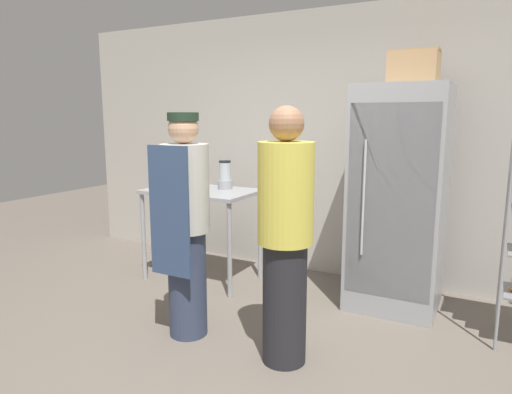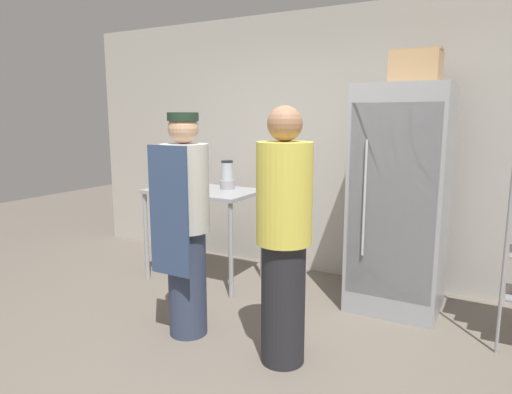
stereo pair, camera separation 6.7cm
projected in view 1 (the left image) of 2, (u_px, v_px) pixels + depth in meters
The scene contains 9 objects.
ground_plane at pixel (223, 369), 3.02m from camera, with size 14.00×14.00×0.00m, color #6B6056.
back_wall at pixel (335, 146), 4.70m from camera, with size 6.40×0.12×2.72m, color #B7B2A8.
refrigerator at pixel (398, 200), 3.87m from camera, with size 0.75×0.68×1.91m.
prep_counter at pixel (202, 201), 4.59m from camera, with size 1.10×0.69×0.93m.
donut_box at pixel (177, 183), 4.68m from camera, with size 0.27×0.24×0.28m.
blender_pitcher at pixel (225, 176), 4.59m from camera, with size 0.15×0.15×0.29m.
cardboard_storage_box at pixel (414, 67), 3.70m from camera, with size 0.39×0.31×0.28m.
person_baker at pixel (185, 223), 3.37m from camera, with size 0.36×0.37×1.68m.
person_customer at pixel (285, 236), 2.99m from camera, with size 0.37×0.37×1.72m.
Camera 1 is at (1.49, -2.35, 1.65)m, focal length 32.00 mm.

